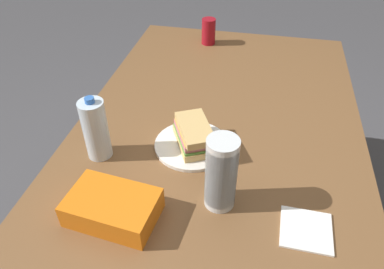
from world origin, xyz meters
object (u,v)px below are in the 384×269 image
at_px(soda_can_red, 209,31).
at_px(plastic_cup_stack, 221,174).
at_px(paper_plate, 192,145).
at_px(dining_table, 213,161).
at_px(sandwich, 193,134).
at_px(water_bottle_tall, 96,129).
at_px(chip_bag, 113,207).

xyz_separation_m(soda_can_red, plastic_cup_stack, (0.99, 0.20, 0.05)).
bearing_deg(paper_plate, dining_table, 114.45).
bearing_deg(dining_table, soda_can_red, -168.67).
bearing_deg(paper_plate, sandwich, 53.04).
distance_m(soda_can_red, water_bottle_tall, 0.89).
relative_size(paper_plate, sandwich, 1.22).
distance_m(paper_plate, sandwich, 0.05).
xyz_separation_m(dining_table, soda_can_red, (-0.74, -0.15, 0.14)).
xyz_separation_m(dining_table, sandwich, (0.03, -0.06, 0.13)).
xyz_separation_m(chip_bag, plastic_cup_stack, (-0.11, 0.27, 0.08)).
relative_size(sandwich, soda_can_red, 1.64).
height_order(sandwich, plastic_cup_stack, plastic_cup_stack).
xyz_separation_m(sandwich, plastic_cup_stack, (0.21, 0.12, 0.06)).
relative_size(paper_plate, plastic_cup_stack, 1.10).
height_order(paper_plate, chip_bag, chip_bag).
distance_m(dining_table, plastic_cup_stack, 0.32).
bearing_deg(sandwich, soda_can_red, -173.82).
distance_m(sandwich, water_bottle_tall, 0.30).
distance_m(paper_plate, water_bottle_tall, 0.31).
bearing_deg(chip_bag, water_bottle_tall, 127.21).
bearing_deg(water_bottle_tall, soda_can_red, 167.26).
height_order(soda_can_red, plastic_cup_stack, plastic_cup_stack).
bearing_deg(dining_table, plastic_cup_stack, 12.35).
bearing_deg(soda_can_red, chip_bag, -3.33).
height_order(paper_plate, soda_can_red, soda_can_red).
bearing_deg(chip_bag, sandwich, 71.49).
xyz_separation_m(dining_table, paper_plate, (0.03, -0.07, 0.09)).
distance_m(sandwich, plastic_cup_stack, 0.25).
bearing_deg(plastic_cup_stack, water_bottle_tall, -106.53).
bearing_deg(plastic_cup_stack, paper_plate, -150.41).
relative_size(chip_bag, water_bottle_tall, 1.08).
bearing_deg(water_bottle_tall, sandwich, 108.38).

